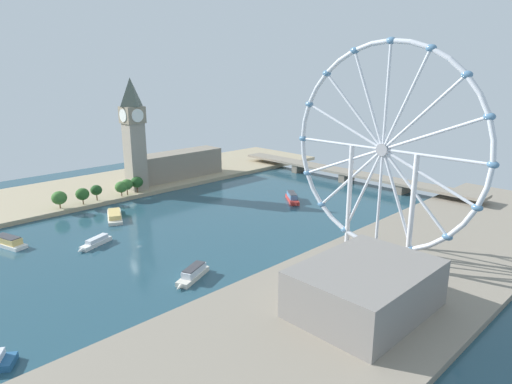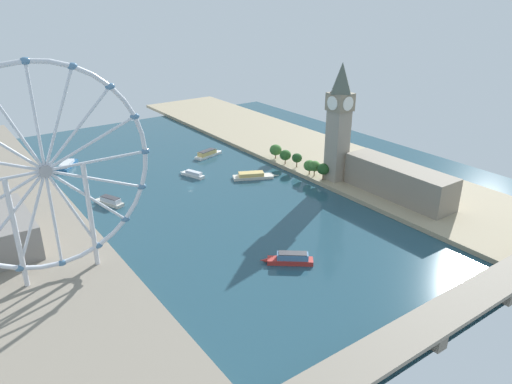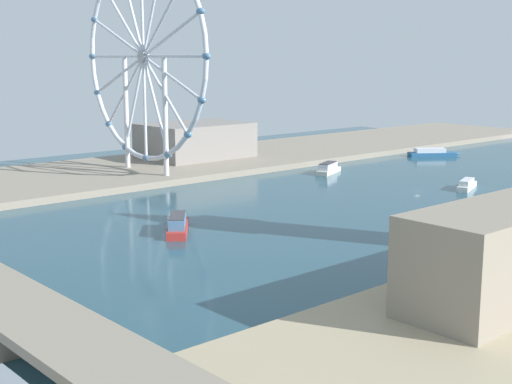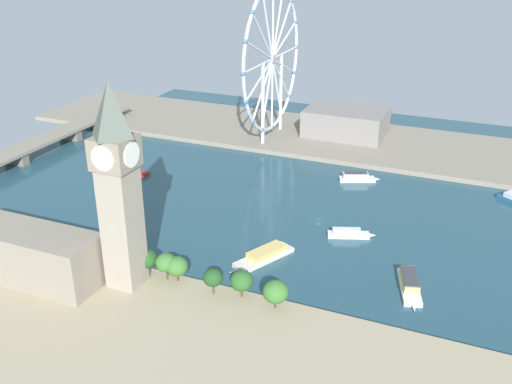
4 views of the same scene
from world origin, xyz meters
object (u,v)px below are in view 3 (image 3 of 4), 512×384
object	(u,v)px
tour_boat_0	(506,206)
tour_boat_3	(467,185)
ferris_wheel	(143,58)
tour_boat_5	(178,225)
riverside_hall	(195,140)
tour_boat_4	(329,169)
tour_boat_1	(432,153)

from	to	relation	value
tour_boat_0	tour_boat_3	world-z (taller)	tour_boat_0
ferris_wheel	tour_boat_0	size ratio (longest dim) A/B	3.03
ferris_wheel	tour_boat_5	xyz separation A→B (m)	(-101.66, 53.96, -54.71)
ferris_wheel	tour_boat_5	size ratio (longest dim) A/B	4.23
tour_boat_5	riverside_hall	bearing A→B (deg)	-0.61
tour_boat_0	tour_boat_5	bearing A→B (deg)	-90.62
ferris_wheel	riverside_hall	xyz separation A→B (m)	(24.08, -47.75, -44.89)
riverside_hall	tour_boat_3	world-z (taller)	riverside_hall
ferris_wheel	tour_boat_3	bearing A→B (deg)	-143.65
ferris_wheel	tour_boat_4	xyz separation A→B (m)	(-50.50, -75.36, -54.95)
tour_boat_3	tour_boat_5	distance (m)	144.47
tour_boat_1	tour_boat_3	distance (m)	106.67
tour_boat_1	tour_boat_3	bearing A→B (deg)	-102.12
ferris_wheel	tour_boat_0	xyz separation A→B (m)	(-157.12, -58.97, -55.32)
tour_boat_3	ferris_wheel	bearing A→B (deg)	105.61
tour_boat_0	tour_boat_5	size ratio (longest dim) A/B	1.40
tour_boat_3	tour_boat_4	xyz separation A→B (m)	(70.70, 13.83, 0.48)
tour_boat_3	tour_boat_5	world-z (taller)	tour_boat_5
tour_boat_0	tour_boat_3	bearing A→B (deg)	165.46
tour_boat_3	tour_boat_0	bearing A→B (deg)	-150.80
tour_boat_3	tour_boat_4	size ratio (longest dim) A/B	0.95
tour_boat_1	tour_boat_4	size ratio (longest dim) A/B	1.19
tour_boat_3	tour_boat_5	bearing A→B (deg)	151.50
tour_boat_1	tour_boat_5	bearing A→B (deg)	-131.58
tour_boat_1	tour_boat_5	size ratio (longest dim) A/B	1.18
tour_boat_1	tour_boat_0	bearing A→B (deg)	-100.00
riverside_hall	tour_boat_4	size ratio (longest dim) A/B	2.27
riverside_hall	tour_boat_1	distance (m)	140.18
tour_boat_4	riverside_hall	bearing A→B (deg)	86.95
riverside_hall	tour_boat_4	xyz separation A→B (m)	(-74.58, -27.61, -10.06)
riverside_hall	tour_boat_3	xyz separation A→B (m)	(-145.28, -41.43, -10.54)
riverside_hall	tour_boat_4	world-z (taller)	riverside_hall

